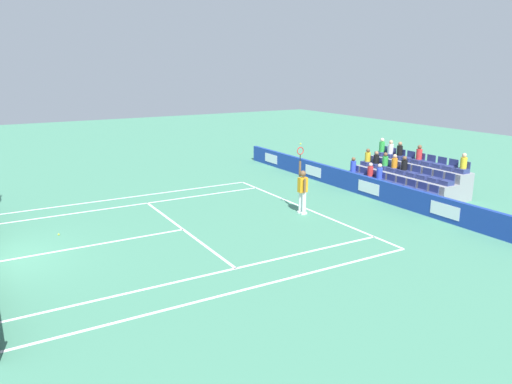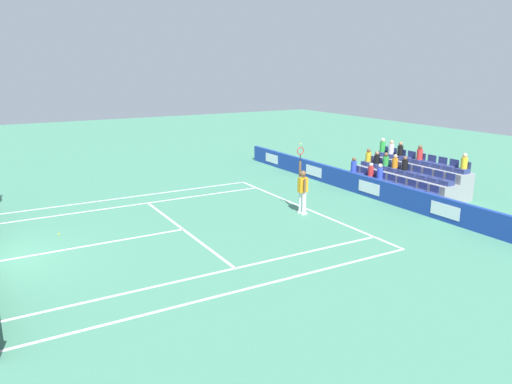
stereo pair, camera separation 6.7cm
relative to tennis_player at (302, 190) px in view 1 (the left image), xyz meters
name	(u,v)px [view 1 (the left image)]	position (x,y,z in m)	size (l,w,h in m)	color
line_baseline	(305,208)	(0.55, -0.56, -0.99)	(10.97, 0.10, 0.01)	white
line_service	(183,229)	(0.55, 4.93, -0.99)	(8.23, 0.10, 0.01)	white
line_centre_service	(93,245)	(0.55, 8.13, -0.99)	(0.10, 6.40, 0.01)	white
line_singles_sideline_left	(137,204)	(4.66, 5.38, -0.99)	(0.10, 11.89, 0.01)	white
line_singles_sideline_right	(222,272)	(-3.57, 5.38, -0.99)	(0.10, 11.89, 0.01)	white
line_doubles_sideline_left	(128,197)	(6.03, 5.38, -0.99)	(0.10, 11.89, 0.01)	white
line_doubles_sideline_right	(245,290)	(-4.94, 5.38, -0.99)	(0.10, 11.89, 0.01)	white
line_centre_mark	(303,208)	(0.55, -0.46, -0.99)	(0.10, 0.20, 0.01)	white
sponsor_barrier	(370,187)	(0.55, -4.19, -0.54)	(20.92, 0.22, 0.91)	#193899
tennis_player	(302,190)	(0.00, 0.00, 0.00)	(0.53, 0.37, 2.85)	white
stadium_stand	(406,179)	(0.59, -6.50, -0.43)	(5.58, 2.85, 2.18)	gray
loose_tennis_ball	(59,234)	(2.17, 8.97, -0.96)	(0.07, 0.07, 0.07)	#D1E533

